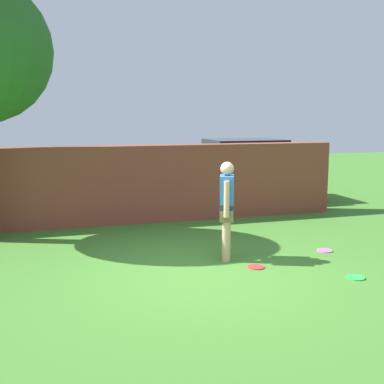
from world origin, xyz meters
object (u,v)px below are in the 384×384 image
at_px(frisbee_pink, 325,251).
at_px(person, 227,206).
at_px(frisbee_green, 355,277).
at_px(frisbee_red, 256,267).
at_px(car, 244,171).

bearing_deg(frisbee_pink, person, 178.49).
bearing_deg(person, frisbee_pink, -69.79).
xyz_separation_m(person, frisbee_green, (1.48, -1.42, -0.89)).
height_order(frisbee_red, frisbee_pink, same).
distance_m(frisbee_red, frisbee_pink, 1.62).
bearing_deg(frisbee_green, person, 136.12).
xyz_separation_m(person, frisbee_red, (0.29, -0.55, -0.89)).
height_order(person, frisbee_red, person).
height_order(frisbee_green, frisbee_pink, same).
xyz_separation_m(frisbee_red, frisbee_pink, (1.55, 0.50, 0.00)).
height_order(person, frisbee_green, person).
bearing_deg(frisbee_green, car, 81.66).
relative_size(person, frisbee_pink, 6.00).
bearing_deg(car, frisbee_pink, 83.43).
height_order(person, frisbee_pink, person).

